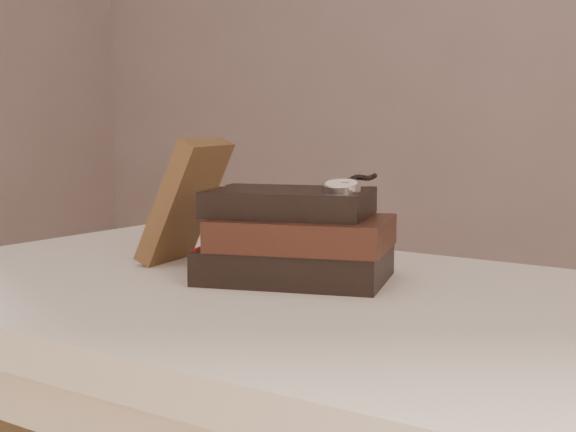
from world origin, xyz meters
The scene contains 5 objects.
table centered at (0.00, 0.35, 0.66)m, with size 1.00×0.60×0.75m.
book_stack centered at (0.00, 0.39, 0.80)m, with size 0.25×0.21×0.11m.
journal centered at (-0.18, 0.40, 0.83)m, with size 0.02×0.10×0.17m, color #402B18.
pocket_watch centered at (0.05, 0.41, 0.86)m, with size 0.06×0.15×0.02m.
eyeglasses centered at (-0.10, 0.43, 0.81)m, with size 0.12×0.13×0.04m.
Camera 1 is at (0.56, -0.42, 0.95)m, focal length 53.61 mm.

